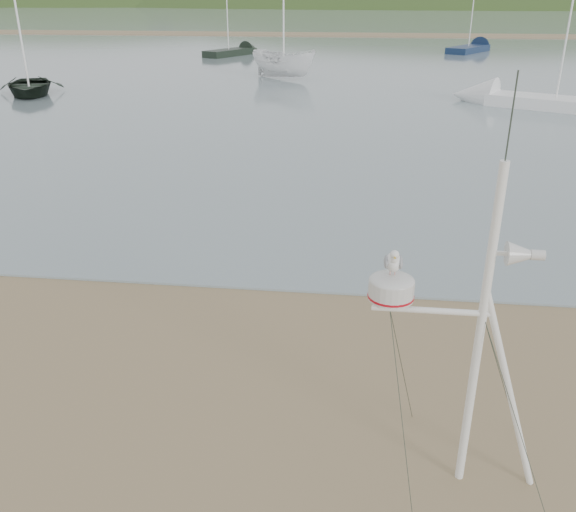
# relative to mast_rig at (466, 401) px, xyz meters

# --- Properties ---
(ground) EXTENTS (560.00, 560.00, 0.00)m
(ground) POSITION_rel_mast_rig_xyz_m (-4.21, 0.25, -1.05)
(ground) COLOR olive
(ground) RESTS_ON ground
(water) EXTENTS (560.00, 256.00, 0.04)m
(water) POSITION_rel_mast_rig_xyz_m (-4.21, 132.25, -1.03)
(water) COLOR gray
(water) RESTS_ON ground
(sandbar) EXTENTS (560.00, 7.00, 0.07)m
(sandbar) POSITION_rel_mast_rig_xyz_m (-4.21, 70.25, -0.97)
(sandbar) COLOR olive
(sandbar) RESTS_ON water
(hill_ridge) EXTENTS (620.00, 180.00, 80.00)m
(hill_ridge) POSITION_rel_mast_rig_xyz_m (14.30, 235.25, -20.74)
(hill_ridge) COLOR #273D19
(hill_ridge) RESTS_ON ground
(mast_rig) EXTENTS (1.92, 2.05, 4.33)m
(mast_rig) POSITION_rel_mast_rig_xyz_m (0.00, 0.00, 0.00)
(mast_rig) COLOR white
(mast_rig) RESTS_ON ground
(boat_dark) EXTENTS (3.25, 2.08, 4.40)m
(boat_dark) POSITION_rel_mast_rig_xyz_m (-17.86, 24.19, 1.20)
(boat_dark) COLOR black
(boat_dark) RESTS_ON water
(boat_white) EXTENTS (2.36, 2.35, 4.51)m
(boat_white) POSITION_rel_mast_rig_xyz_m (-5.97, 31.77, 1.25)
(boat_white) COLOR white
(boat_white) RESTS_ON water
(sailboat_blue_far) EXTENTS (5.16, 7.10, 7.15)m
(sailboat_blue_far) POSITION_rel_mast_rig_xyz_m (8.34, 51.80, -0.74)
(sailboat_blue_far) COLOR #132544
(sailboat_blue_far) RESTS_ON ground
(sailboat_white_near) EXTENTS (7.62, 5.04, 7.53)m
(sailboat_white_near) POSITION_rel_mast_rig_xyz_m (5.40, 24.29, -0.74)
(sailboat_white_near) COLOR white
(sailboat_white_near) RESTS_ON ground
(sailboat_dark_mid) EXTENTS (4.20, 6.18, 6.18)m
(sailboat_dark_mid) POSITION_rel_mast_rig_xyz_m (-11.37, 46.15, -0.74)
(sailboat_dark_mid) COLOR black
(sailboat_dark_mid) RESTS_ON ground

